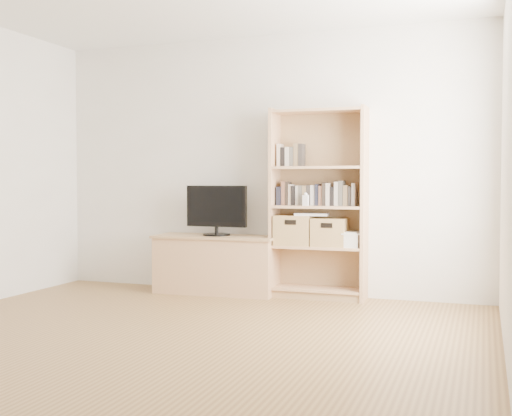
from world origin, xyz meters
The scene contains 12 objects.
floor centered at (0.00, 0.00, 0.00)m, with size 4.50×5.00×0.01m, color brown.
back_wall centered at (0.00, 2.50, 1.30)m, with size 4.50×0.02×2.60m, color silver.
tv_stand centered at (-0.43, 2.27, 0.28)m, with size 1.22×0.46×0.56m, color tan.
bookshelf centered at (0.61, 2.34, 0.92)m, with size 0.92×0.33×1.83m, color tan.
television centered at (-0.43, 2.27, 0.84)m, with size 0.64×0.05×0.50m, color black.
books_row_mid centered at (0.61, 2.36, 1.00)m, with size 0.76×0.15×0.21m, color black.
books_row_upper centered at (0.40, 2.35, 1.38)m, with size 0.39×0.14×0.21m, color black.
baby_monitor centered at (0.51, 2.23, 0.95)m, with size 0.05×0.03×0.10m, color white.
basket_left centered at (0.36, 2.33, 0.65)m, with size 0.35×0.29×0.29m, color #A28349.
basket_right centered at (0.72, 2.33, 0.64)m, with size 0.32×0.27×0.27m, color #A28349.
laptop centered at (0.54, 2.33, 0.81)m, with size 0.31×0.22×0.02m, color white.
magazine_stack centered at (0.92, 2.34, 0.57)m, with size 0.18×0.27×0.12m, color beige.
Camera 1 is at (2.11, -3.67, 1.13)m, focal length 45.00 mm.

